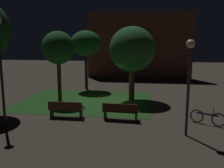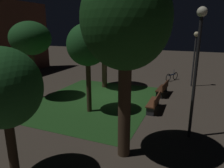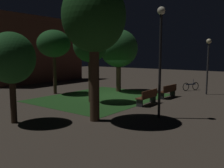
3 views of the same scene
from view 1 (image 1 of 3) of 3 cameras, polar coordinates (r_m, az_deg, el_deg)
The scene contains 11 objects.
ground_plane at distance 16.61m, azimuth -1.72°, elevation -4.10°, with size 60.00×60.00×0.00m, color #473D33.
grass_lawn at distance 17.02m, azimuth -5.93°, elevation -3.78°, with size 8.55×6.78×0.01m, color #23511E.
bench_front_right at distance 13.55m, azimuth -10.32°, elevation -5.47°, with size 1.80×0.49×0.88m.
bench_back_row at distance 12.95m, azimuth 1.88°, elevation -6.04°, with size 1.83×0.58×0.88m.
tree_right_canopy at distance 20.41m, azimuth -5.90°, elevation 8.98°, with size 2.44×2.44×4.72m.
tree_back_left at distance 16.56m, azimuth -11.98°, elevation 7.81°, with size 2.06×2.06×4.57m.
tree_tall_center at distance 16.77m, azimuth 4.53°, elevation 7.72°, with size 2.99×2.99×4.88m.
lamp_post_plaza_east at distance 12.37m, azimuth -23.83°, elevation 6.01°, with size 0.36×0.36×5.05m.
lamp_post_path_center at distance 10.89m, azimuth 16.93°, elevation 2.92°, with size 0.36×0.36×4.06m.
bicycle at distance 13.16m, azimuth 20.60°, elevation -7.06°, with size 1.52×0.83×0.93m.
building_wall_backdrop at distance 26.51m, azimuth 6.09°, elevation 8.55°, with size 10.65×0.80×6.73m, color brown.
Camera 1 is at (2.78, -15.86, 4.10)m, focal length 40.78 mm.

